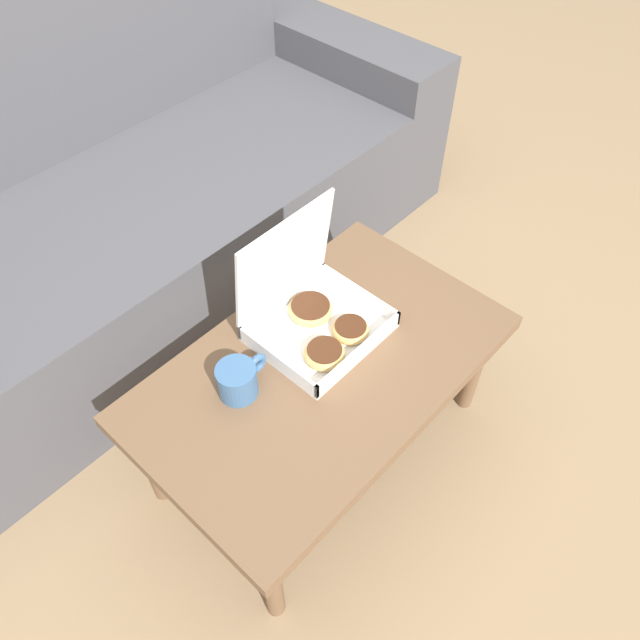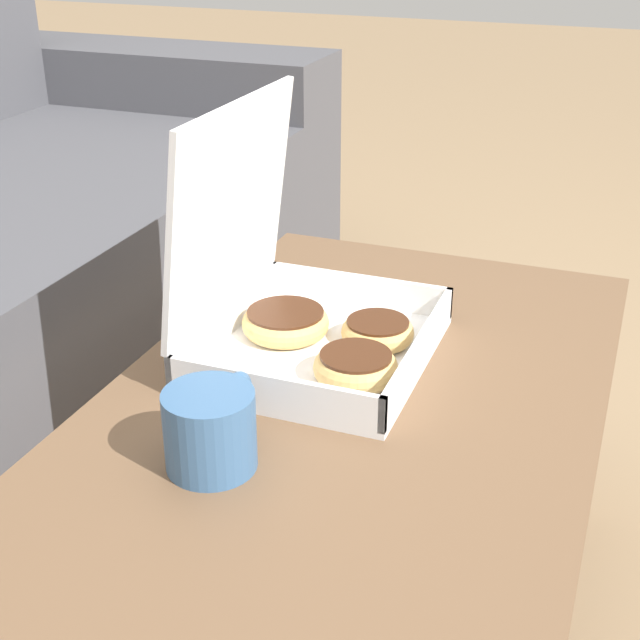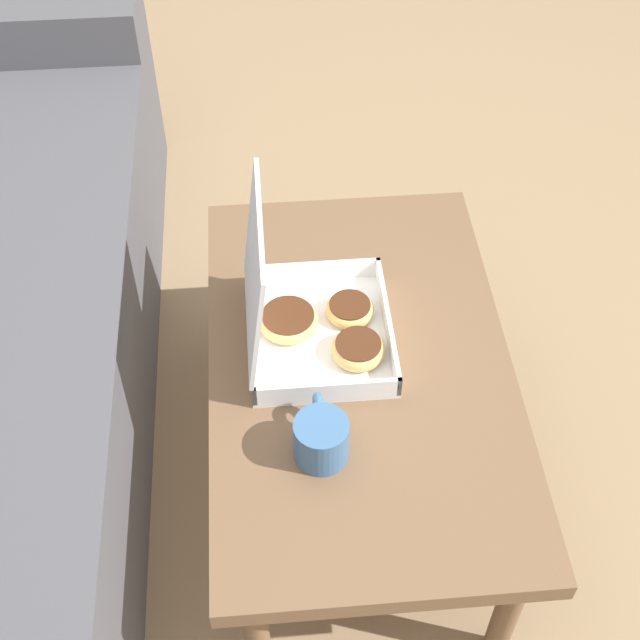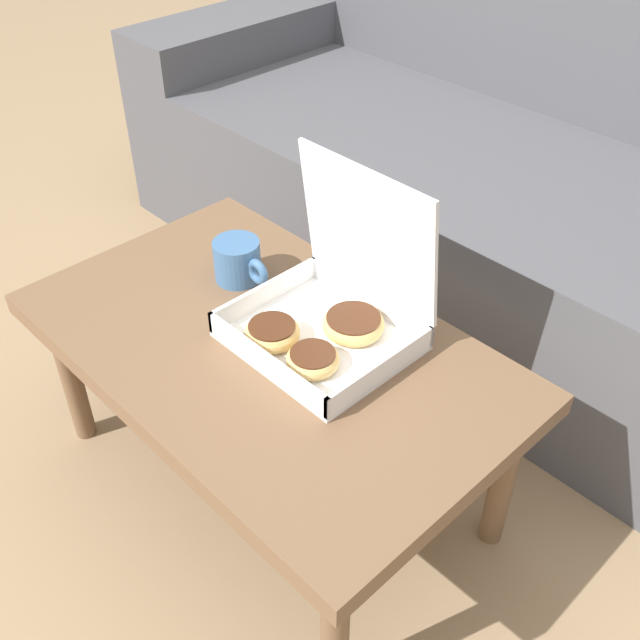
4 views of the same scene
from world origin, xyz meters
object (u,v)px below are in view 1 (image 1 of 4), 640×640
Objects in this scene: coffee_table at (322,375)px; pastry_box at (315,315)px; coffee_mug at (238,380)px; couch at (106,218)px.

pastry_box is at bearing 51.36° from coffee_table.
coffee_mug is at bearing 179.68° from pastry_box.
coffee_mug is at bearing 154.37° from coffee_table.
couch is 0.85m from coffee_mug.
couch is 0.91m from coffee_table.
couch reaches higher than pastry_box.
pastry_box is 0.25m from coffee_mug.
coffee_table is at bearing -90.00° from couch.
pastry_box reaches higher than coffee_table.
coffee_mug is (-0.25, 0.00, -0.01)m from pastry_box.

